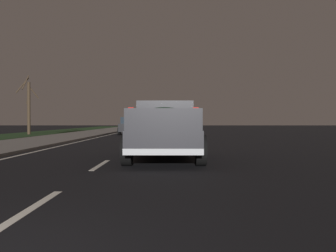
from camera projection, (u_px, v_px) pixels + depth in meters
ground at (146, 136)px, 29.70m from camera, size 144.00×144.00×0.00m
sidewalk_shoulder at (75, 135)px, 29.73m from camera, size 108.00×4.00×0.12m
grass_verge at (12, 136)px, 29.76m from camera, size 108.00×6.00×0.01m
lane_markings at (117, 135)px, 31.07m from camera, size 108.00×3.54×0.01m
pickup_truck at (165, 128)px, 11.91m from camera, size 5.42×2.28×1.87m
sedan_black at (131, 126)px, 33.37m from camera, size 4.41×2.03×1.54m
sedan_blue at (169, 125)px, 44.46m from camera, size 4.41×2.04×1.54m
bare_tree_far at (29, 106)px, 33.65m from camera, size 1.37×1.96×5.35m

